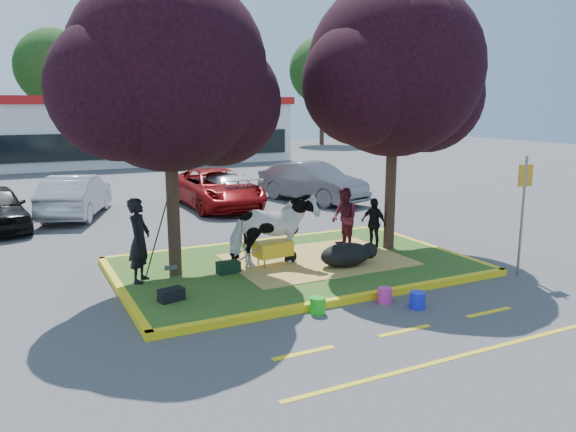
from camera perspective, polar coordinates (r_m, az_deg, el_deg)
name	(u,v)px	position (r m, az deg, el deg)	size (l,w,h in m)	color
ground	(295,269)	(13.54, 0.70, -5.41)	(90.00, 90.00, 0.00)	#424244
median_island	(295,266)	(13.52, 0.70, -5.10)	(8.00, 5.00, 0.15)	#2B4F18
curb_near	(354,299)	(11.40, 6.70, -8.34)	(8.30, 0.16, 0.15)	yellow
curb_far	(253,243)	(15.78, -3.59, -2.73)	(8.30, 0.16, 0.15)	yellow
curb_left	(121,291)	(12.29, -16.62, -7.28)	(0.16, 5.30, 0.15)	yellow
curb_right	(428,247)	(15.75, 14.04, -3.09)	(0.16, 5.30, 0.15)	yellow
straw_bedding	(317,260)	(13.78, 2.93, -4.46)	(4.20, 3.00, 0.01)	tan
tree_purple_left	(169,81)	(12.34, -11.98, 13.23)	(5.06, 4.20, 6.51)	black
tree_purple_right	(396,77)	(14.71, 10.88, 13.70)	(5.30, 4.40, 6.82)	black
fire_lane_stripe_a	(304,353)	(9.19, 1.60, -13.74)	(1.10, 0.12, 0.01)	yellow
fire_lane_stripe_b	(405,331)	(10.21, 11.75, -11.34)	(1.10, 0.12, 0.01)	yellow
fire_lane_stripe_c	(489,312)	(11.49, 19.73, -9.18)	(1.10, 0.12, 0.01)	yellow
fire_lane_long	(453,358)	(9.38, 16.40, -13.67)	(6.00, 0.10, 0.01)	yellow
retail_building	(135,129)	(40.34, -15.31, 8.54)	(20.40, 8.40, 4.40)	silver
treeline	(97,56)	(49.81, -18.83, 15.11)	(46.58, 7.80, 14.63)	black
cow	(273,230)	(13.07, -1.50, -1.46)	(0.92, 2.03, 1.71)	white
calf	(346,255)	(13.22, 5.88, -3.94)	(1.29, 0.73, 0.56)	black
handler	(139,240)	(12.32, -14.87, -2.40)	(0.66, 0.43, 1.81)	black
visitor_a	(344,218)	(14.88, 5.75, -0.18)	(0.78, 0.60, 1.60)	#461420
visitor_b	(373,223)	(14.96, 8.67, -0.70)	(0.78, 0.33, 1.33)	black
wheelbarrow	(273,249)	(13.20, -1.51, -3.37)	(1.55, 0.60, 0.58)	black
gear_bag_dark	(171,295)	(11.18, -11.77, -7.83)	(0.48, 0.26, 0.24)	black
gear_bag_green	(228,267)	(12.78, -6.09, -5.19)	(0.49, 0.31, 0.26)	black
sign_post	(523,202)	(13.81, 22.80, 1.37)	(0.39, 0.06, 2.76)	slate
bucket_green	(318,306)	(10.73, 3.04, -9.08)	(0.30, 0.30, 0.32)	green
bucket_pink	(385,295)	(11.44, 9.80, -7.94)	(0.29, 0.29, 0.31)	#E532A4
bucket_blue	(417,300)	(11.26, 12.99, -8.33)	(0.31, 0.31, 0.33)	#1B27DC
car_silver	(76,196)	(21.08, -20.75, 1.96)	(1.57, 4.51, 1.49)	#ABAFB3
car_red	(216,188)	(21.65, -7.31, 2.80)	(2.44, 5.29, 1.47)	maroon
car_white	(222,188)	(22.32, -6.76, 2.80)	(1.77, 4.36, 1.26)	silver
car_grey	(312,182)	(22.78, 2.45, 3.45)	(1.68, 4.81, 1.59)	#58595F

